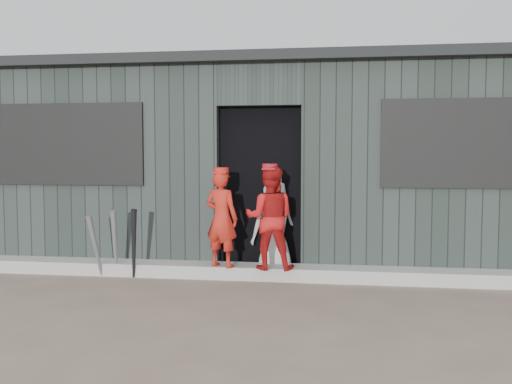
% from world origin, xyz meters
% --- Properties ---
extents(ground, '(80.00, 80.00, 0.00)m').
position_xyz_m(ground, '(0.00, 0.00, 0.00)').
color(ground, brown).
rests_on(ground, ground).
extents(curb, '(8.00, 0.36, 0.15)m').
position_xyz_m(curb, '(0.00, 1.82, 0.07)').
color(curb, gray).
rests_on(curb, ground).
extents(bat_left, '(0.14, 0.30, 0.80)m').
position_xyz_m(bat_left, '(-1.64, 1.65, 0.40)').
color(bat_left, gray).
rests_on(bat_left, ground).
extents(bat_mid, '(0.14, 0.29, 0.75)m').
position_xyz_m(bat_mid, '(-1.84, 1.55, 0.37)').
color(bat_mid, gray).
rests_on(bat_mid, ground).
extents(bat_right, '(0.15, 0.23, 0.81)m').
position_xyz_m(bat_right, '(-1.38, 1.58, 0.41)').
color(bat_right, black).
rests_on(bat_right, ground).
extents(player_red_left, '(0.47, 0.39, 1.11)m').
position_xyz_m(player_red_left, '(-0.38, 1.69, 0.70)').
color(player_red_left, '#B02115').
rests_on(player_red_left, curb).
extents(player_red_right, '(0.56, 0.44, 1.15)m').
position_xyz_m(player_red_right, '(0.18, 1.63, 0.73)').
color(player_red_right, '#AF1515').
rests_on(player_red_right, curb).
extents(player_grey_back, '(0.64, 0.55, 1.12)m').
position_xyz_m(player_grey_back, '(0.18, 2.09, 0.56)').
color(player_grey_back, '#B0B0B0').
rests_on(player_grey_back, ground).
extents(dugout, '(8.30, 3.30, 2.62)m').
position_xyz_m(dugout, '(-0.00, 3.50, 1.29)').
color(dugout, black).
rests_on(dugout, ground).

